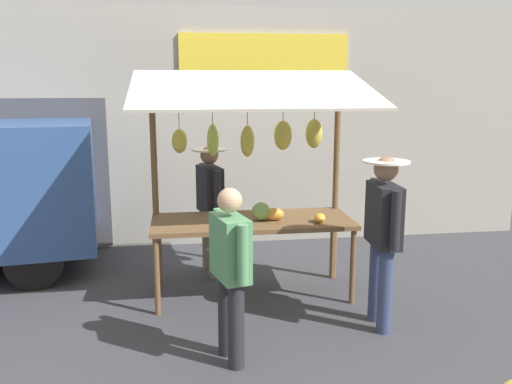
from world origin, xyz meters
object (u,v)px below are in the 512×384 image
at_px(vendor_with_sunhat, 210,200).
at_px(shopper_with_shopping_bag, 383,228).
at_px(market_stall, 253,159).
at_px(shopper_with_ponytail, 230,265).

height_order(vendor_with_sunhat, shopper_with_shopping_bag, shopper_with_shopping_bag).
xyz_separation_m(market_stall, vendor_with_sunhat, (0.44, -0.71, -0.60)).
xyz_separation_m(vendor_with_sunhat, shopper_with_ponytail, (-0.04, 2.19, -0.08)).
height_order(market_stall, shopper_with_shopping_bag, market_stall).
relative_size(shopper_with_ponytail, shopper_with_shopping_bag, 0.90).
distance_m(vendor_with_sunhat, shopper_with_shopping_bag, 2.32).
bearing_deg(market_stall, vendor_with_sunhat, -58.28).
height_order(vendor_with_sunhat, shopper_with_ponytail, vendor_with_sunhat).
xyz_separation_m(market_stall, shopper_with_shopping_bag, (-1.11, 1.01, -0.54)).
bearing_deg(shopper_with_ponytail, market_stall, -29.90).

